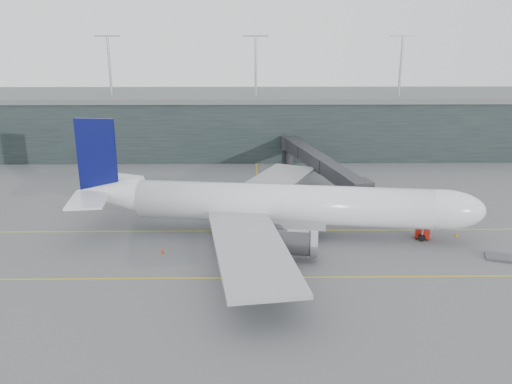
{
  "coord_description": "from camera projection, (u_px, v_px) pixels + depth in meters",
  "views": [
    {
      "loc": [
        3.17,
        -75.27,
        27.31
      ],
      "look_at": [
        4.26,
        -4.0,
        6.17
      ],
      "focal_mm": 35.0,
      "sensor_mm": 36.0,
      "label": 1
    }
  ],
  "objects": [
    {
      "name": "cone_wing_port",
      "position": [
        280.0,
        198.0,
        90.84
      ],
      "size": [
        0.47,
        0.47,
        0.75
      ],
      "primitive_type": "cone",
      "color": "#E63E0C",
      "rests_on": "ground"
    },
    {
      "name": "taxiline_b",
      "position": [
        223.0,
        278.0,
        60.7
      ],
      "size": [
        160.0,
        0.25,
        0.02
      ],
      "primitive_type": "cube",
      "color": "gold",
      "rests_on": "ground"
    },
    {
      "name": "baggage_dolly",
      "position": [
        499.0,
        257.0,
        66.18
      ],
      "size": [
        3.98,
        3.58,
        0.33
      ],
      "primitive_type": "cube",
      "rotation": [
        0.0,
        0.0,
        -0.34
      ],
      "color": "#3D3E43",
      "rests_on": "ground"
    },
    {
      "name": "uld_c",
      "position": [
        237.0,
        196.0,
        90.03
      ],
      "size": [
        2.76,
        2.53,
        2.03
      ],
      "rotation": [
        0.0,
        0.0,
        0.41
      ],
      "color": "#343539",
      "rests_on": "ground"
    },
    {
      "name": "cone_nose",
      "position": [
        456.0,
        235.0,
        73.6
      ],
      "size": [
        0.44,
        0.44,
        0.7
      ],
      "primitive_type": "cone",
      "color": "orange",
      "rests_on": "ground"
    },
    {
      "name": "terminal",
      "position": [
        237.0,
        121.0,
        133.3
      ],
      "size": [
        240.0,
        36.0,
        29.0
      ],
      "color": "black",
      "rests_on": "ground"
    },
    {
      "name": "taxiline_a",
      "position": [
        228.0,
        231.0,
        76.03
      ],
      "size": [
        160.0,
        0.25,
        0.02
      ],
      "primitive_type": "cube",
      "color": "gold",
      "rests_on": "ground"
    },
    {
      "name": "jet_bridge",
      "position": [
        318.0,
        158.0,
        101.77
      ],
      "size": [
        12.07,
        44.11,
        6.75
      ],
      "rotation": [
        0.0,
        0.0,
        0.2
      ],
      "color": "#28282D",
      "rests_on": "ground"
    },
    {
      "name": "gse_cart",
      "position": [
        422.0,
        234.0,
        72.79
      ],
      "size": [
        2.39,
        1.92,
        1.41
      ],
      "rotation": [
        0.0,
        0.0,
        -0.33
      ],
      "color": "#AA150C",
      "rests_on": "ground"
    },
    {
      "name": "taxiline_lead_main",
      "position": [
        258.0,
        187.0,
        99.11
      ],
      "size": [
        0.25,
        60.0,
        0.02
      ],
      "primitive_type": "cube",
      "color": "gold",
      "rests_on": "ground"
    },
    {
      "name": "main_aircraft",
      "position": [
        279.0,
        205.0,
        73.1
      ],
      "size": [
        60.36,
        56.25,
        16.93
      ],
      "rotation": [
        0.0,
        0.0,
        -0.14
      ],
      "color": "silver",
      "rests_on": "ground"
    },
    {
      "name": "ground",
      "position": [
        229.0,
        222.0,
        79.87
      ],
      "size": [
        320.0,
        320.0,
        0.0
      ],
      "primitive_type": "plane",
      "color": "#515155",
      "rests_on": "ground"
    },
    {
      "name": "cone_wing_stbd",
      "position": [
        291.0,
        265.0,
        63.28
      ],
      "size": [
        0.49,
        0.49,
        0.78
      ],
      "primitive_type": "cone",
      "color": "orange",
      "rests_on": "ground"
    },
    {
      "name": "uld_a",
      "position": [
        203.0,
        199.0,
        88.37
      ],
      "size": [
        2.46,
        2.21,
        1.86
      ],
      "rotation": [
        0.0,
        0.0,
        0.33
      ],
      "color": "#343539",
      "rests_on": "ground"
    },
    {
      "name": "uld_b",
      "position": [
        216.0,
        193.0,
        91.57
      ],
      "size": [
        2.72,
        2.49,
        2.0
      ],
      "rotation": [
        0.0,
        0.0,
        0.42
      ],
      "color": "#343539",
      "rests_on": "ground"
    },
    {
      "name": "cone_tail",
      "position": [
        162.0,
        251.0,
        67.62
      ],
      "size": [
        0.48,
        0.48,
        0.77
      ],
      "primitive_type": "cone",
      "color": "#EF440D",
      "rests_on": "ground"
    }
  ]
}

